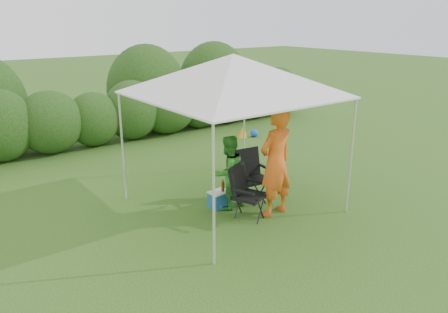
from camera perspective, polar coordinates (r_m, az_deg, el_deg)
ground at (r=8.05m, az=3.30°, el=-7.47°), size 70.00×70.00×0.00m
hedge at (r=12.76m, az=-14.15°, el=5.44°), size 14.28×1.53×1.80m
canopy at (r=7.74m, az=1.21°, el=10.57°), size 3.10×3.10×2.83m
chair_right at (r=8.47m, az=3.52°, el=-2.02°), size 0.67×0.62×1.00m
chair_left at (r=7.70m, az=2.76°, el=-4.25°), size 0.73×0.70×0.96m
man at (r=7.75m, az=6.77°, el=-0.73°), size 0.76×0.53×1.98m
woman at (r=8.02m, az=0.56°, el=-2.14°), size 0.72×0.58×1.40m
cooler at (r=8.25m, az=-0.65°, el=-5.58°), size 0.41×0.31×0.32m
bottle at (r=8.15m, az=-0.15°, el=-3.79°), size 0.06×0.06×0.23m
lawn_toy at (r=13.08m, az=2.84°, el=3.14°), size 0.57×0.48×0.29m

